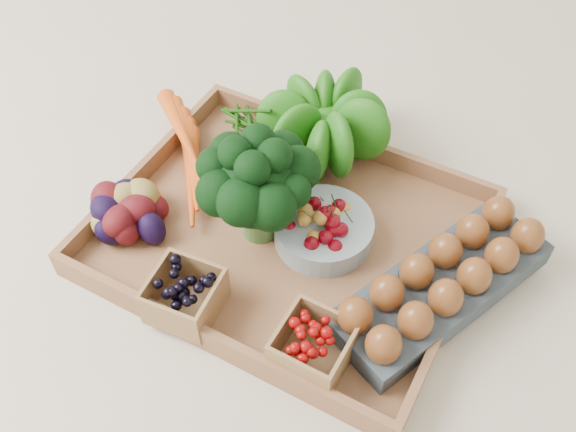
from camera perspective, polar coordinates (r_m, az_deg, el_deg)
The scene contains 10 objects.
ground at distance 1.01m, azimuth 0.00°, elevation -2.19°, with size 4.00×4.00×0.00m, color beige.
tray at distance 1.01m, azimuth 0.00°, elevation -1.93°, with size 0.55×0.45×0.01m, color #8D5D3B.
carrots at distance 1.09m, azimuth -8.64°, elevation 5.35°, with size 0.22×0.15×0.05m, color #D84B10, non-canonical shape.
lettuce at distance 1.08m, azimuth 3.24°, elevation 8.73°, with size 0.15×0.15×0.15m, color #20550D.
broccoli at distance 0.95m, azimuth -2.70°, elevation 1.31°, with size 0.18×0.18×0.14m, color black, non-canonical shape.
cherry_bowl at distance 0.98m, azimuth 3.17°, elevation -1.23°, with size 0.15×0.15×0.04m, color #8C9EA5.
egg_carton at distance 0.94m, azimuth 13.42°, elevation -6.25°, with size 0.12×0.34×0.04m, color #3B454B.
potatoes at distance 1.01m, azimuth -14.62°, elevation 0.69°, with size 0.15×0.15×0.09m, color #440A0F, non-canonical shape.
punnet_blackberry at distance 0.91m, azimuth -9.18°, elevation -6.99°, with size 0.09×0.09×0.06m, color black.
punnet_raspberry at distance 0.86m, azimuth 2.27°, elevation -11.54°, with size 0.09×0.09×0.06m, color #760505.
Camera 1 is at (0.30, -0.55, 0.80)m, focal length 40.00 mm.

